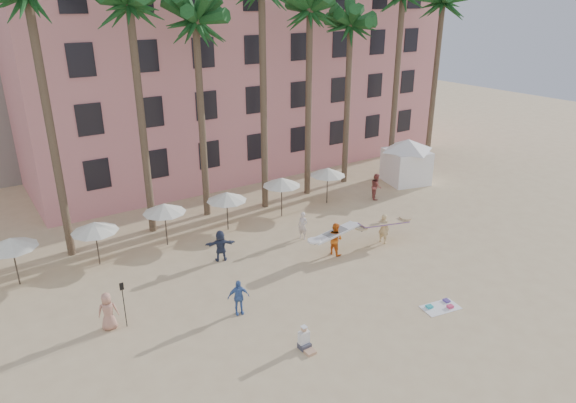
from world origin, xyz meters
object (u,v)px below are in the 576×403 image
(pink_hotel, at_px, (234,69))
(carrier_yellow, at_px, (384,227))
(carrier_white, at_px, (335,238))
(cabana, at_px, (407,157))

(pink_hotel, distance_m, carrier_yellow, 21.53)
(pink_hotel, distance_m, carrier_white, 21.54)
(carrier_yellow, relative_size, carrier_white, 1.01)
(pink_hotel, relative_size, carrier_yellow, 10.61)
(pink_hotel, height_order, carrier_white, pink_hotel)
(carrier_white, bearing_deg, carrier_yellow, -7.89)
(cabana, bearing_deg, pink_hotel, 120.74)
(pink_hotel, height_order, cabana, pink_hotel)
(cabana, bearing_deg, carrier_yellow, -142.36)
(carrier_yellow, bearing_deg, cabana, 37.64)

